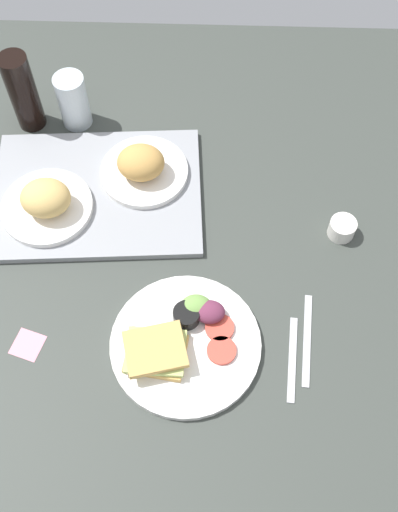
{
  "coord_description": "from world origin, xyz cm",
  "views": [
    {
      "loc": [
        3.96,
        -58.19,
        112.89
      ],
      "look_at": [
        2.0,
        3.0,
        4.0
      ],
      "focal_mm": 43.82,
      "sensor_mm": 36.0,
      "label": 1
    }
  ],
  "objects_px": {
    "drinking_glass": "(73,101)",
    "sticky_note": "(28,345)",
    "bread_plate_far": "(142,167)",
    "plate_with_salad": "(184,341)",
    "espresso_cup": "(342,228)",
    "bread_plate_near": "(46,202)",
    "knife": "(307,339)",
    "serving_tray": "(97,193)",
    "fork": "(292,359)",
    "soda_bottle": "(23,92)"
  },
  "relations": [
    {
      "from": "espresso_cup",
      "to": "knife",
      "type": "distance_m",
      "value": 0.26
    },
    {
      "from": "drinking_glass",
      "to": "soda_bottle",
      "type": "bearing_deg",
      "value": -176.41
    },
    {
      "from": "sticky_note",
      "to": "bread_plate_far",
      "type": "bearing_deg",
      "value": 64.04
    },
    {
      "from": "drinking_glass",
      "to": "espresso_cup",
      "type": "height_order",
      "value": "drinking_glass"
    },
    {
      "from": "drinking_glass",
      "to": "soda_bottle",
      "type": "xyz_separation_m",
      "value": [
        -0.11,
        -0.01,
        0.03
      ]
    },
    {
      "from": "soda_bottle",
      "to": "drinking_glass",
      "type": "bearing_deg",
      "value": 3.59
    },
    {
      "from": "drinking_glass",
      "to": "soda_bottle",
      "type": "height_order",
      "value": "soda_bottle"
    },
    {
      "from": "serving_tray",
      "to": "fork",
      "type": "height_order",
      "value": "serving_tray"
    },
    {
      "from": "plate_with_salad",
      "to": "fork",
      "type": "height_order",
      "value": "plate_with_salad"
    },
    {
      "from": "bread_plate_far",
      "to": "knife",
      "type": "bearing_deg",
      "value": -47.25
    },
    {
      "from": "espresso_cup",
      "to": "sticky_note",
      "type": "distance_m",
      "value": 0.68
    },
    {
      "from": "bread_plate_far",
      "to": "sticky_note",
      "type": "relative_size",
      "value": 3.44
    },
    {
      "from": "bread_plate_near",
      "to": "soda_bottle",
      "type": "distance_m",
      "value": 0.27
    },
    {
      "from": "bread_plate_far",
      "to": "drinking_glass",
      "type": "relative_size",
      "value": 1.42
    },
    {
      "from": "serving_tray",
      "to": "sticky_note",
      "type": "bearing_deg",
      "value": -105.25
    },
    {
      "from": "soda_bottle",
      "to": "plate_with_salad",
      "type": "bearing_deg",
      "value": -55.04
    },
    {
      "from": "bread_plate_far",
      "to": "plate_with_salad",
      "type": "distance_m",
      "value": 0.4
    },
    {
      "from": "serving_tray",
      "to": "drinking_glass",
      "type": "relative_size",
      "value": 3.32
    },
    {
      "from": "bread_plate_far",
      "to": "fork",
      "type": "distance_m",
      "value": 0.52
    },
    {
      "from": "serving_tray",
      "to": "plate_with_salad",
      "type": "distance_m",
      "value": 0.4
    },
    {
      "from": "knife",
      "to": "serving_tray",
      "type": "bearing_deg",
      "value": 58.41
    },
    {
      "from": "plate_with_salad",
      "to": "espresso_cup",
      "type": "xyz_separation_m",
      "value": [
        0.32,
        0.26,
        0.0
      ]
    },
    {
      "from": "plate_with_salad",
      "to": "sticky_note",
      "type": "distance_m",
      "value": 0.3
    },
    {
      "from": "fork",
      "to": "sticky_note",
      "type": "height_order",
      "value": "fork"
    },
    {
      "from": "bread_plate_far",
      "to": "espresso_cup",
      "type": "bearing_deg",
      "value": -16.59
    },
    {
      "from": "drinking_glass",
      "to": "espresso_cup",
      "type": "bearing_deg",
      "value": -26.12
    },
    {
      "from": "serving_tray",
      "to": "espresso_cup",
      "type": "relative_size",
      "value": 8.04
    },
    {
      "from": "plate_with_salad",
      "to": "soda_bottle",
      "type": "height_order",
      "value": "soda_bottle"
    },
    {
      "from": "serving_tray",
      "to": "soda_bottle",
      "type": "relative_size",
      "value": 2.28
    },
    {
      "from": "plate_with_salad",
      "to": "espresso_cup",
      "type": "distance_m",
      "value": 0.41
    },
    {
      "from": "bread_plate_far",
      "to": "knife",
      "type": "height_order",
      "value": "bread_plate_far"
    },
    {
      "from": "bread_plate_near",
      "to": "bread_plate_far",
      "type": "xyz_separation_m",
      "value": [
        0.19,
        0.1,
        -0.0
      ]
    },
    {
      "from": "knife",
      "to": "fork",
      "type": "bearing_deg",
      "value": 147.94
    },
    {
      "from": "bread_plate_near",
      "to": "knife",
      "type": "xyz_separation_m",
      "value": [
        0.54,
        -0.27,
        -0.04
      ]
    },
    {
      "from": "bread_plate_far",
      "to": "fork",
      "type": "xyz_separation_m",
      "value": [
        0.31,
        -0.41,
        -0.04
      ]
    },
    {
      "from": "drinking_glass",
      "to": "espresso_cup",
      "type": "relative_size",
      "value": 2.42
    },
    {
      "from": "knife",
      "to": "soda_bottle",
      "type": "bearing_deg",
      "value": 54.22
    },
    {
      "from": "espresso_cup",
      "to": "knife",
      "type": "relative_size",
      "value": 0.29
    },
    {
      "from": "serving_tray",
      "to": "sticky_note",
      "type": "xyz_separation_m",
      "value": [
        -0.1,
        -0.35,
        -0.01
      ]
    },
    {
      "from": "drinking_glass",
      "to": "sticky_note",
      "type": "distance_m",
      "value": 0.57
    },
    {
      "from": "bread_plate_far",
      "to": "plate_with_salad",
      "type": "xyz_separation_m",
      "value": [
        0.11,
        -0.39,
        -0.03
      ]
    },
    {
      "from": "fork",
      "to": "soda_bottle",
      "type": "bearing_deg",
      "value": 50.47
    },
    {
      "from": "drinking_glass",
      "to": "bread_plate_far",
      "type": "bearing_deg",
      "value": -44.35
    },
    {
      "from": "plate_with_salad",
      "to": "knife",
      "type": "height_order",
      "value": "plate_with_salad"
    },
    {
      "from": "espresso_cup",
      "to": "fork",
      "type": "height_order",
      "value": "espresso_cup"
    },
    {
      "from": "bread_plate_far",
      "to": "fork",
      "type": "bearing_deg",
      "value": -52.71
    },
    {
      "from": "serving_tray",
      "to": "bread_plate_far",
      "type": "distance_m",
      "value": 0.11
    },
    {
      "from": "knife",
      "to": "sticky_note",
      "type": "xyz_separation_m",
      "value": [
        -0.54,
        -0.03,
        -0.0
      ]
    },
    {
      "from": "drinking_glass",
      "to": "espresso_cup",
      "type": "distance_m",
      "value": 0.66
    },
    {
      "from": "knife",
      "to": "sticky_note",
      "type": "distance_m",
      "value": 0.54
    }
  ]
}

